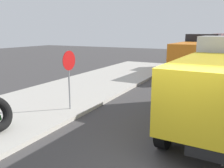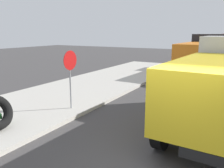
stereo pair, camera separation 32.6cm
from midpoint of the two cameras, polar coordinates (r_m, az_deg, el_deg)
name	(u,v)px [view 2 (the right image)]	position (r m, az deg, el deg)	size (l,w,h in m)	color
stop_sign	(70,69)	(9.28, -9.15, 3.69)	(0.76, 0.08, 2.32)	gray
dump_truck_orange	(203,53)	(19.15, 21.80, 7.00)	(7.09, 3.02, 3.00)	orange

